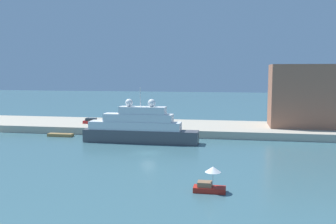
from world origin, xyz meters
name	(u,v)px	position (x,y,z in m)	size (l,w,h in m)	color
ground	(148,153)	(0.00, 0.00, 0.00)	(400.00, 400.00, 0.00)	#3D6670
quay_dock	(172,127)	(0.00, 25.34, 0.82)	(110.00, 18.67, 1.65)	#B7AD99
large_yacht	(139,128)	(-4.03, 9.16, 2.99)	(23.51, 3.56, 11.20)	#4C4C51
small_motorboat	(210,182)	(12.21, -19.74, 1.19)	(3.87, 1.92, 3.15)	#B22319
work_barge	(61,135)	(-23.18, 13.19, 0.33)	(5.69, 1.68, 0.65)	olive
harbor_building	(318,96)	(33.82, 26.82, 8.85)	(21.49, 10.17, 14.41)	#9E664C
parked_car	(92,121)	(-19.71, 23.02, 2.22)	(4.19, 1.71, 1.35)	#B21E1E
person_figure	(105,121)	(-16.38, 23.21, 2.42)	(0.36, 0.36, 1.68)	#334C8C
mooring_bollard	(174,128)	(1.76, 17.37, 1.97)	(0.54, 0.54, 0.65)	black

